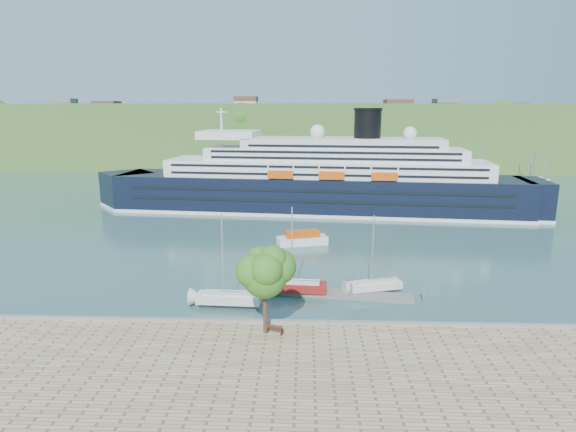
# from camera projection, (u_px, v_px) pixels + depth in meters

# --- Properties ---
(ground) EXTENTS (400.00, 400.00, 0.00)m
(ground) POSITION_uv_depth(u_px,v_px,m) (283.00, 331.00, 49.63)
(ground) COLOR #315756
(ground) RESTS_ON ground
(far_hillside) EXTENTS (400.00, 50.00, 24.00)m
(far_hillside) POSITION_uv_depth(u_px,v_px,m) (300.00, 135.00, 188.35)
(far_hillside) COLOR #395E25
(far_hillside) RESTS_ON ground
(quay_coping) EXTENTS (220.00, 0.50, 0.30)m
(quay_coping) POSITION_uv_depth(u_px,v_px,m) (283.00, 321.00, 49.18)
(quay_coping) COLOR slate
(quay_coping) RESTS_ON promenade
(cruise_ship) EXTENTS (101.54, 24.43, 22.59)m
(cruise_ship) POSITION_uv_depth(u_px,v_px,m) (317.00, 161.00, 104.59)
(cruise_ship) COLOR black
(cruise_ship) RESTS_ON ground
(park_bench) EXTENTS (1.92, 1.31, 1.14)m
(park_bench) POSITION_uv_depth(u_px,v_px,m) (275.00, 328.00, 46.77)
(park_bench) COLOR #492515
(park_bench) RESTS_ON promenade
(promenade_tree) EXTENTS (5.81, 5.81, 9.63)m
(promenade_tree) POSITION_uv_depth(u_px,v_px,m) (265.00, 286.00, 46.00)
(promenade_tree) COLOR #38691B
(promenade_tree) RESTS_ON promenade
(floating_pontoon) EXTENTS (19.51, 4.97, 0.43)m
(floating_pontoon) POSITION_uv_depth(u_px,v_px,m) (333.00, 294.00, 58.97)
(floating_pontoon) COLOR gray
(floating_pontoon) RESTS_ON ground
(sailboat_white_near) EXTENTS (8.25, 2.67, 10.52)m
(sailboat_white_near) POSITION_uv_depth(u_px,v_px,m) (228.00, 263.00, 54.51)
(sailboat_white_near) COLOR silver
(sailboat_white_near) RESTS_ON ground
(sailboat_red) EXTENTS (8.31, 2.89, 10.53)m
(sailboat_red) POSITION_uv_depth(u_px,v_px,m) (297.00, 254.00, 58.09)
(sailboat_red) COLOR maroon
(sailboat_red) RESTS_ON ground
(sailboat_white_far) EXTENTS (7.58, 3.99, 9.43)m
(sailboat_white_far) POSITION_uv_depth(u_px,v_px,m) (376.00, 256.00, 58.92)
(sailboat_white_far) COLOR silver
(sailboat_white_far) RESTS_ON ground
(tender_launch) EXTENTS (8.93, 5.04, 2.34)m
(tender_launch) POSITION_uv_depth(u_px,v_px,m) (302.00, 238.00, 80.88)
(tender_launch) COLOR #D14A0C
(tender_launch) RESTS_ON ground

